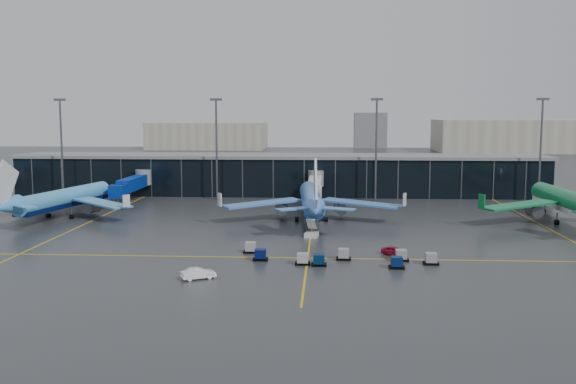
# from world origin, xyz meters

# --- Properties ---
(ground) EXTENTS (600.00, 600.00, 0.00)m
(ground) POSITION_xyz_m (0.00, 0.00, 0.00)
(ground) COLOR #282B2D
(ground) RESTS_ON ground
(terminal_pier) EXTENTS (142.00, 17.00, 10.70)m
(terminal_pier) POSITION_xyz_m (0.00, 62.00, 5.42)
(terminal_pier) COLOR black
(terminal_pier) RESTS_ON ground
(jet_bridges) EXTENTS (94.00, 27.50, 7.20)m
(jet_bridges) POSITION_xyz_m (-35.00, 42.99, 4.55)
(jet_bridges) COLOR #595B60
(jet_bridges) RESTS_ON ground
(flood_masts) EXTENTS (203.00, 0.50, 25.50)m
(flood_masts) POSITION_xyz_m (5.00, 50.00, 13.81)
(flood_masts) COLOR #595B60
(flood_masts) RESTS_ON ground
(distant_hangars) EXTENTS (260.00, 71.00, 22.00)m
(distant_hangars) POSITION_xyz_m (49.94, 270.08, 8.79)
(distant_hangars) COLOR #B2AD99
(distant_hangars) RESTS_ON ground
(taxi_lines) EXTENTS (220.00, 120.00, 0.02)m
(taxi_lines) POSITION_xyz_m (10.00, 10.61, 0.01)
(taxi_lines) COLOR gold
(taxi_lines) RESTS_ON ground
(airliner_arkefly) EXTENTS (43.36, 47.32, 12.65)m
(airliner_arkefly) POSITION_xyz_m (-42.45, 20.87, 6.32)
(airliner_arkefly) COLOR #4093D4
(airliner_arkefly) RESTS_ON ground
(airliner_klm_near) EXTENTS (40.64, 45.57, 13.30)m
(airliner_klm_near) POSITION_xyz_m (9.63, 20.02, 6.65)
(airliner_klm_near) COLOR #407AD3
(airliner_klm_near) RESTS_ON ground
(airliner_aer_lingus) EXTENTS (40.19, 45.53, 13.74)m
(airliner_aer_lingus) POSITION_xyz_m (61.08, 19.34, 6.87)
(airliner_aer_lingus) COLOR #0D733C
(airliner_aer_lingus) RESTS_ON ground
(baggage_carts) EXTENTS (29.30, 10.41, 1.70)m
(baggage_carts) POSITION_xyz_m (14.39, -17.34, 0.76)
(baggage_carts) COLOR black
(baggage_carts) RESTS_ON ground
(mobile_airstair) EXTENTS (2.63, 3.48, 3.45)m
(mobile_airstair) POSITION_xyz_m (10.17, 1.90, 0.77)
(mobile_airstair) COLOR silver
(mobile_airstair) RESTS_ON ground
(service_van_red) EXTENTS (4.29, 3.94, 1.42)m
(service_van_red) POSITION_xyz_m (23.27, -12.46, 0.71)
(service_van_red) COLOR maroon
(service_van_red) RESTS_ON ground
(service_van_white) EXTENTS (4.81, 3.58, 1.52)m
(service_van_white) POSITION_xyz_m (-4.11, -28.14, 0.76)
(service_van_white) COLOR white
(service_van_white) RESTS_ON ground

